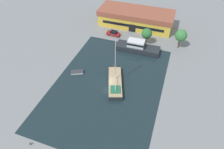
% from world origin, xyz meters
% --- Properties ---
extents(ground_plane, '(440.00, 440.00, 0.00)m').
position_xyz_m(ground_plane, '(0.00, 0.00, 0.00)').
color(ground_plane, gray).
extents(water_canal, '(26.94, 39.18, 0.01)m').
position_xyz_m(water_canal, '(0.00, 0.00, 0.00)').
color(water_canal, '#19282D').
rests_on(water_canal, ground).
extents(warehouse_building, '(26.50, 10.58, 5.68)m').
position_xyz_m(warehouse_building, '(-1.13, 32.10, 2.87)').
color(warehouse_building, gold).
rests_on(warehouse_building, ground).
extents(quay_tree_near_building, '(3.28, 3.28, 5.43)m').
position_xyz_m(quay_tree_near_building, '(5.04, 21.44, 3.77)').
color(quay_tree_near_building, brown).
rests_on(quay_tree_near_building, ground).
extents(quay_tree_by_water, '(3.64, 3.64, 6.24)m').
position_xyz_m(quay_tree_by_water, '(15.19, 22.76, 4.39)').
color(quay_tree_by_water, brown).
rests_on(quay_tree_by_water, ground).
extents(parked_car, '(4.71, 2.28, 1.70)m').
position_xyz_m(parked_car, '(-6.46, 22.70, 0.85)').
color(parked_car, maroon).
rests_on(parked_car, ground).
extents(sailboat_moored, '(6.98, 12.46, 13.71)m').
position_xyz_m(sailboat_moored, '(1.55, 0.89, 0.68)').
color(sailboat_moored, '#23282D').
rests_on(sailboat_moored, water_canal).
extents(motor_cruiser, '(13.59, 4.50, 3.49)m').
position_xyz_m(motor_cruiser, '(3.30, 16.96, 1.26)').
color(motor_cruiser, '#23282D').
rests_on(motor_cruiser, water_canal).
extents(small_dinghy, '(3.68, 2.83, 0.65)m').
position_xyz_m(small_dinghy, '(-9.55, 1.34, 0.33)').
color(small_dinghy, silver).
rests_on(small_dinghy, water_canal).
extents(mooring_bollard, '(0.34, 0.34, 0.64)m').
position_xyz_m(mooring_bollard, '(-8.77, -20.51, 0.34)').
color(mooring_bollard, '#47474C').
rests_on(mooring_bollard, ground).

